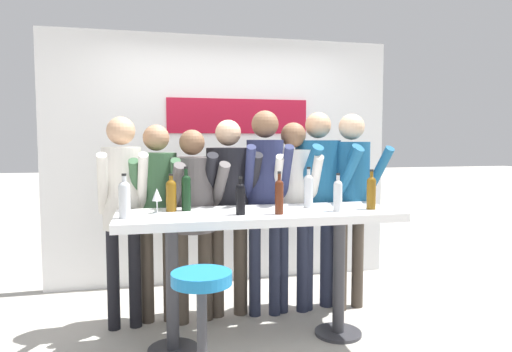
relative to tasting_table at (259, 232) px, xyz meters
name	(u,v)px	position (x,y,z in m)	size (l,w,h in m)	color
ground_plane	(259,342)	(0.00, 0.00, -0.83)	(40.00, 40.00, 0.00)	#B2ADA3
back_wall	(224,160)	(0.00, 1.60, 0.46)	(3.63, 0.12, 2.58)	white
tasting_table	(259,232)	(0.00, 0.00, 0.00)	(2.03, 0.68, 0.98)	white
bar_stool	(202,316)	(-0.49, -0.65, -0.33)	(0.36, 0.36, 0.75)	#333338
person_far_left	(122,197)	(-0.98, 0.50, 0.23)	(0.39, 0.52, 1.68)	black
person_left	(157,200)	(-0.72, 0.57, 0.18)	(0.40, 0.51, 1.63)	#473D33
person_center_left	(193,205)	(-0.43, 0.51, 0.15)	(0.50, 0.58, 1.59)	#473D33
person_center	(229,196)	(-0.13, 0.58, 0.20)	(0.45, 0.54, 1.67)	#473D33
person_center_right	(265,188)	(0.17, 0.50, 0.27)	(0.41, 0.55, 1.75)	#23283D
person_right	(293,195)	(0.43, 0.53, 0.20)	(0.43, 0.54, 1.65)	#23283D
person_far_right	(318,189)	(0.67, 0.57, 0.25)	(0.53, 0.62, 1.74)	#23283D
person_rightmost	(351,188)	(0.95, 0.49, 0.25)	(0.46, 0.58, 1.73)	#473D33
wine_bottle_0	(171,194)	(-0.62, 0.15, 0.28)	(0.08, 0.08, 0.27)	brown
wine_bottle_1	(308,189)	(0.41, 0.09, 0.30)	(0.07, 0.07, 0.31)	#B7BCC1
wine_bottle_2	(338,194)	(0.56, -0.13, 0.28)	(0.06, 0.06, 0.28)	#B7BCC1
wine_bottle_3	(371,191)	(0.84, -0.09, 0.29)	(0.07, 0.07, 0.30)	brown
wine_bottle_4	(241,197)	(-0.16, -0.12, 0.28)	(0.07, 0.07, 0.26)	black
wine_bottle_5	(279,195)	(0.11, -0.16, 0.29)	(0.06, 0.06, 0.30)	#4C1E0F
wine_bottle_6	(125,198)	(-0.93, -0.09, 0.29)	(0.08, 0.08, 0.30)	#B7BCC1
wine_bottle_7	(186,191)	(-0.51, 0.15, 0.30)	(0.07, 0.07, 0.32)	black
wine_glass_0	(157,195)	(-0.72, 0.09, 0.28)	(0.07, 0.07, 0.18)	silver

